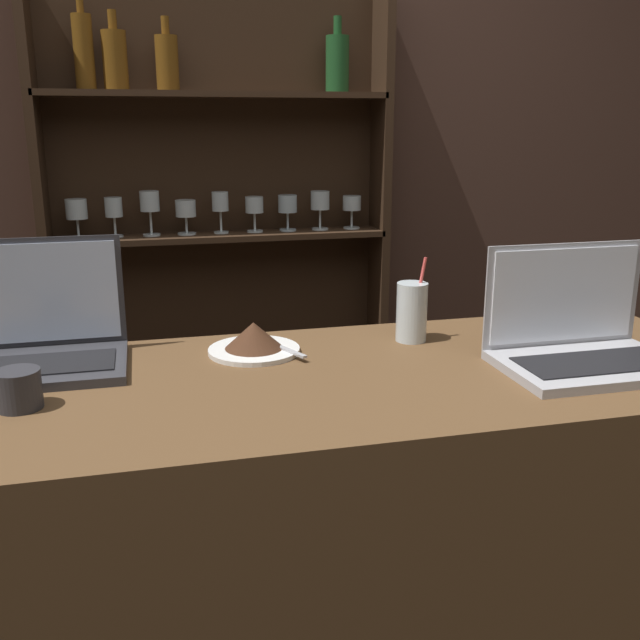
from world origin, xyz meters
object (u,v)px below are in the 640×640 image
at_px(laptop_near, 49,339).
at_px(laptop_far, 581,340).
at_px(water_glass, 412,312).
at_px(coffee_cup, 19,389).
at_px(cake_plate, 254,340).

relative_size(laptop_near, laptop_far, 0.83).
bearing_deg(water_glass, laptop_far, -40.49).
bearing_deg(coffee_cup, cake_plate, 25.34).
xyz_separation_m(cake_plate, coffee_cup, (-0.43, -0.20, 0.01)).
height_order(laptop_near, water_glass, laptop_near).
distance_m(laptop_far, coffee_cup, 1.04).
distance_m(laptop_near, coffee_cup, 0.23).
height_order(laptop_far, coffee_cup, laptop_far).
distance_m(laptop_near, laptop_far, 1.05).
distance_m(laptop_far, cake_plate, 0.66).
bearing_deg(coffee_cup, laptop_near, 83.35).
relative_size(laptop_far, coffee_cup, 4.66).
height_order(cake_plate, coffee_cup, coffee_cup).
distance_m(cake_plate, water_glass, 0.35).
relative_size(water_glass, coffee_cup, 2.47).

